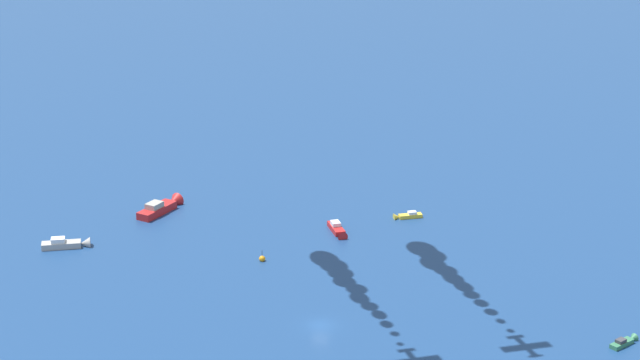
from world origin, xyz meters
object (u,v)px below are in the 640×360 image
(motorboat_ahead, at_px, (407,216))
(motorboat_outer_ring_c, at_px, (162,207))
(motorboat_trailing, at_px, (338,230))
(marker_buoy, at_px, (262,259))
(motorboat_inshore, at_px, (68,244))
(motorboat_outer_ring_a, at_px, (625,342))

(motorboat_ahead, bearing_deg, motorboat_outer_ring_c, -78.40)
(motorboat_trailing, relative_size, marker_buoy, 3.43)
(motorboat_outer_ring_c, bearing_deg, motorboat_ahead, 101.60)
(marker_buoy, bearing_deg, motorboat_ahead, 143.06)
(motorboat_inshore, bearing_deg, motorboat_ahead, 118.86)
(motorboat_trailing, xyz_separation_m, motorboat_outer_ring_a, (29.86, 51.69, -0.17))
(motorboat_trailing, distance_m, marker_buoy, 18.30)
(motorboat_inshore, height_order, motorboat_outer_ring_a, motorboat_inshore)
(motorboat_inshore, xyz_separation_m, motorboat_ahead, (-30.25, 54.90, -0.24))
(motorboat_outer_ring_c, distance_m, marker_buoy, 31.14)
(motorboat_outer_ring_a, xyz_separation_m, marker_buoy, (-14.08, -60.95, -0.01))
(motorboat_trailing, xyz_separation_m, motorboat_outer_ring_c, (-1.24, -35.34, 0.30))
(motorboat_inshore, distance_m, motorboat_trailing, 48.42)
(motorboat_inshore, relative_size, motorboat_trailing, 1.19)
(motorboat_inshore, bearing_deg, motorboat_trailing, 113.86)
(motorboat_inshore, xyz_separation_m, motorboat_trailing, (-19.58, 44.28, -0.09))
(motorboat_trailing, bearing_deg, motorboat_inshore, -66.14)
(motorboat_inshore, height_order, motorboat_ahead, motorboat_inshore)
(motorboat_trailing, relative_size, motorboat_outer_ring_c, 0.63)
(motorboat_outer_ring_a, bearing_deg, marker_buoy, -103.01)
(motorboat_ahead, bearing_deg, motorboat_trailing, -44.87)
(motorboat_trailing, distance_m, motorboat_outer_ring_a, 59.69)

